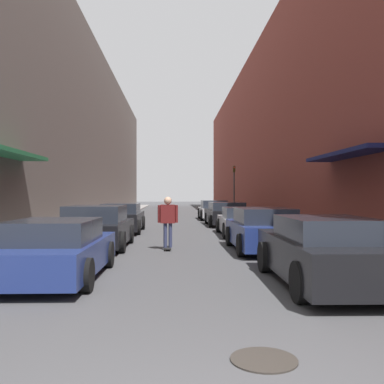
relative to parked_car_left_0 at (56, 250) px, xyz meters
The scene contains 16 objects.
ground 16.97m from the parked_car_left_0, 81.32° to the left, with size 126.76×126.76×0.00m, color #424244.
curb_strip_left 22.62m from the parked_car_left_0, 94.95° to the left, with size 1.80×57.62×0.12m.
curb_strip_right 23.62m from the parked_car_left_0, 72.58° to the left, with size 1.80×57.62×0.12m.
building_row_left 23.68m from the parked_car_left_0, 102.15° to the left, with size 4.90×57.62×12.07m.
building_row_right 25.22m from the parked_car_left_0, 66.13° to the left, with size 4.90×57.62×11.95m.
parked_car_left_0 is the anchor object (origin of this frame).
parked_car_left_1 4.89m from the parked_car_left_0, 90.64° to the left, with size 2.05×3.98×1.35m.
parked_car_left_2 10.40m from the parked_car_left_0, 89.67° to the left, with size 1.86×4.19×1.29m.
parked_car_right_0 5.27m from the parked_car_left_0, ahead, with size 1.86×4.35×1.29m.
parked_car_right_1 6.47m from the parked_car_left_0, 38.39° to the left, with size 1.90×4.00×1.29m.
parked_car_right_2 10.19m from the parked_car_left_0, 59.27° to the left, with size 1.89×4.20×1.16m.
parked_car_right_3 15.04m from the parked_car_left_0, 69.81° to the left, with size 2.08×4.31×1.26m.
parked_car_right_4 20.00m from the parked_car_left_0, 75.52° to the left, with size 1.91×3.98×1.27m.
skateboarder 4.90m from the parked_car_left_0, 63.21° to the left, with size 0.62×0.78×1.62m.
manhole_cover 5.51m from the parked_car_left_0, 52.70° to the right, with size 0.70×0.70×0.02m.
traffic_light 23.26m from the parked_car_left_0, 73.04° to the left, with size 0.16×0.22×3.60m.
Camera 1 is at (-0.17, -2.47, 1.73)m, focal length 40.00 mm.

